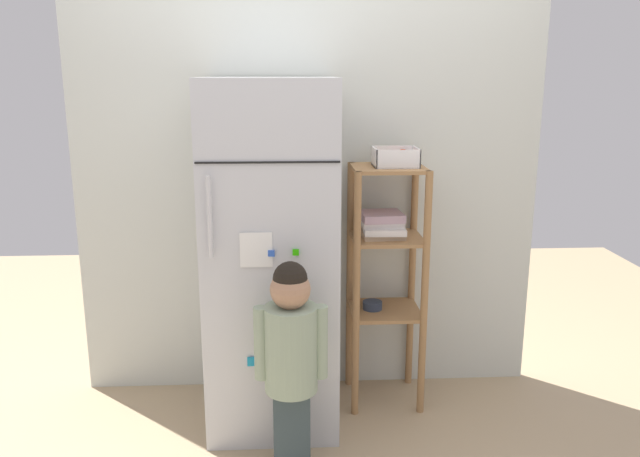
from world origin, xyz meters
The scene contains 6 objects.
ground_plane centered at (0.00, 0.00, 0.00)m, with size 6.00×6.00×0.00m, color tan.
kitchen_wall_back centered at (0.00, 0.36, 1.07)m, with size 2.39×0.03×2.15m, color silver.
refrigerator centered at (-0.19, 0.02, 0.82)m, with size 0.60×0.66×1.65m.
child_standing centered at (-0.10, -0.46, 0.57)m, with size 0.30×0.22×0.94m.
pantry_shelf_unit centered at (0.37, 0.16, 0.78)m, with size 0.37×0.35×1.23m.
fruit_bin centered at (0.42, 0.15, 1.27)m, with size 0.21×0.19×0.09m.
Camera 1 is at (-0.11, -2.87, 1.66)m, focal length 35.59 mm.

